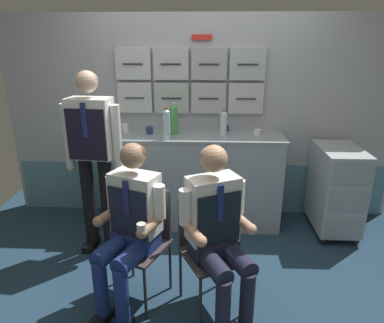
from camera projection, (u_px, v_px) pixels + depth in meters
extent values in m
cube|color=#1F374C|center=(197.00, 288.00, 2.83)|extent=(4.80, 4.80, 0.04)
cube|color=#B2B5BF|center=(201.00, 119.00, 3.77)|extent=(4.20, 0.06, 2.15)
cube|color=#5B8EA3|center=(200.00, 187.00, 4.00)|extent=(4.12, 0.01, 0.58)
cube|color=silver|center=(135.00, 97.00, 3.66)|extent=(0.36, 0.06, 0.31)
cylinder|color=#20272E|center=(134.00, 98.00, 3.63)|extent=(0.20, 0.01, 0.01)
cube|color=#AEB7B3|center=(172.00, 98.00, 3.65)|extent=(0.36, 0.06, 0.31)
cylinder|color=black|center=(171.00, 98.00, 3.61)|extent=(0.20, 0.01, 0.01)
cube|color=#BAB8C2|center=(209.00, 98.00, 3.63)|extent=(0.36, 0.06, 0.31)
cylinder|color=black|center=(209.00, 99.00, 3.60)|extent=(0.20, 0.01, 0.01)
cube|color=silver|center=(246.00, 98.00, 3.62)|extent=(0.36, 0.06, 0.31)
cylinder|color=#1E2B21|center=(246.00, 99.00, 3.58)|extent=(0.20, 0.01, 0.01)
cube|color=silver|center=(133.00, 64.00, 3.55)|extent=(0.36, 0.06, 0.31)
cylinder|color=black|center=(133.00, 64.00, 3.52)|extent=(0.20, 0.01, 0.01)
cube|color=silver|center=(171.00, 64.00, 3.54)|extent=(0.36, 0.06, 0.31)
cylinder|color=black|center=(171.00, 64.00, 3.50)|extent=(0.20, 0.01, 0.01)
cube|color=#B1AEBB|center=(209.00, 64.00, 3.52)|extent=(0.36, 0.06, 0.31)
cylinder|color=#20282D|center=(209.00, 64.00, 3.48)|extent=(0.20, 0.01, 0.01)
cube|color=#B5BEC2|center=(247.00, 64.00, 3.50)|extent=(0.36, 0.06, 0.31)
cylinder|color=#232A2B|center=(248.00, 64.00, 3.47)|extent=(0.20, 0.01, 0.01)
cube|color=red|center=(202.00, 37.00, 3.45)|extent=(0.20, 0.02, 0.05)
cube|color=#95A2A7|center=(193.00, 181.00, 3.70)|extent=(1.79, 0.52, 0.95)
cube|color=gray|center=(193.00, 136.00, 3.54)|extent=(1.83, 0.53, 0.03)
sphere|color=black|center=(323.00, 241.00, 3.40)|extent=(0.07, 0.07, 0.07)
sphere|color=black|center=(355.00, 241.00, 3.39)|extent=(0.07, 0.07, 0.07)
sphere|color=black|center=(308.00, 214.00, 3.92)|extent=(0.07, 0.07, 0.07)
sphere|color=black|center=(336.00, 215.00, 3.91)|extent=(0.07, 0.07, 0.07)
cube|color=#ABB5B9|center=(336.00, 188.00, 3.51)|extent=(0.40, 0.64, 0.83)
cube|color=#96A1A5|center=(344.00, 228.00, 3.29)|extent=(0.35, 0.01, 0.22)
cube|color=#96A1A5|center=(348.00, 202.00, 3.20)|extent=(0.35, 0.01, 0.22)
cube|color=#96A1A5|center=(352.00, 174.00, 3.11)|extent=(0.35, 0.01, 0.22)
cylinder|color=#28282D|center=(353.00, 161.00, 3.10)|extent=(0.32, 0.02, 0.02)
cylinder|color=#2D2D33|center=(104.00, 280.00, 2.58)|extent=(0.02, 0.02, 0.43)
cylinder|color=#2D2D33|center=(145.00, 294.00, 2.43)|extent=(0.02, 0.02, 0.43)
cylinder|color=#2D2D33|center=(132.00, 254.00, 2.88)|extent=(0.02, 0.02, 0.43)
cylinder|color=#2D2D33|center=(170.00, 266.00, 2.74)|extent=(0.02, 0.02, 0.43)
cube|color=#3D3234|center=(137.00, 247.00, 2.58)|extent=(0.52, 0.52, 0.02)
cube|color=#3D3234|center=(149.00, 211.00, 2.67)|extent=(0.35, 0.17, 0.40)
cylinder|color=#2D2D33|center=(129.00, 207.00, 2.74)|extent=(0.02, 0.02, 0.40)
cylinder|color=#2D2D33|center=(169.00, 216.00, 2.59)|extent=(0.02, 0.02, 0.40)
cube|color=black|center=(100.00, 320.00, 2.44)|extent=(0.17, 0.24, 0.06)
cylinder|color=navy|center=(101.00, 289.00, 2.40)|extent=(0.10, 0.10, 0.42)
cylinder|color=navy|center=(122.00, 296.00, 2.33)|extent=(0.10, 0.10, 0.42)
cylinder|color=navy|center=(113.00, 248.00, 2.46)|extent=(0.26, 0.38, 0.13)
cylinder|color=navy|center=(134.00, 255.00, 2.39)|extent=(0.26, 0.38, 0.13)
cube|color=navy|center=(136.00, 239.00, 2.56)|extent=(0.37, 0.31, 0.12)
cube|color=white|center=(136.00, 203.00, 2.48)|extent=(0.38, 0.30, 0.45)
cube|color=#1A1F37|center=(128.00, 213.00, 2.41)|extent=(0.29, 0.13, 0.36)
cube|color=navy|center=(126.00, 198.00, 2.36)|extent=(0.04, 0.02, 0.25)
cylinder|color=white|center=(112.00, 192.00, 2.55)|extent=(0.08, 0.08, 0.24)
cylinder|color=#9E775B|center=(107.00, 215.00, 2.50)|extent=(0.15, 0.23, 0.07)
sphere|color=#9E775B|center=(98.00, 222.00, 2.41)|extent=(0.08, 0.08, 0.08)
cylinder|color=white|center=(159.00, 202.00, 2.38)|extent=(0.08, 0.08, 0.24)
cylinder|color=#9E775B|center=(150.00, 226.00, 2.35)|extent=(0.15, 0.23, 0.07)
sphere|color=#9E775B|center=(142.00, 233.00, 2.27)|extent=(0.08, 0.08, 0.08)
cylinder|color=silver|center=(141.00, 228.00, 2.25)|extent=(0.06, 0.06, 0.06)
sphere|color=#9E775B|center=(133.00, 156.00, 2.36)|extent=(0.18, 0.18, 0.18)
ellipsoid|color=brown|center=(134.00, 153.00, 2.37)|extent=(0.22, 0.22, 0.12)
cylinder|color=#2D2D33|center=(200.00, 304.00, 2.34)|extent=(0.02, 0.02, 0.43)
cylinder|color=#2D2D33|center=(246.00, 289.00, 2.48)|extent=(0.02, 0.02, 0.43)
cylinder|color=#2D2D33|center=(181.00, 273.00, 2.65)|extent=(0.02, 0.02, 0.43)
cylinder|color=#2D2D33|center=(222.00, 262.00, 2.79)|extent=(0.02, 0.02, 0.43)
cube|color=#3D3234|center=(213.00, 255.00, 2.49)|extent=(0.54, 0.54, 0.02)
cube|color=#3D3234|center=(202.00, 217.00, 2.58)|extent=(0.34, 0.19, 0.40)
cylinder|color=#2D2D33|center=(180.00, 222.00, 2.51)|extent=(0.02, 0.02, 0.40)
cylinder|color=#2D2D33|center=(224.00, 213.00, 2.64)|extent=(0.02, 0.02, 0.40)
cylinder|color=#1F2036|center=(223.00, 308.00, 2.23)|extent=(0.10, 0.10, 0.42)
cylinder|color=#1F2036|center=(247.00, 300.00, 2.30)|extent=(0.10, 0.10, 0.42)
cylinder|color=#1F2036|center=(212.00, 263.00, 2.29)|extent=(0.28, 0.38, 0.13)
cylinder|color=#1F2036|center=(236.00, 257.00, 2.36)|extent=(0.28, 0.38, 0.13)
cube|color=#1F2036|center=(213.00, 246.00, 2.47)|extent=(0.38, 0.32, 0.12)
cube|color=white|center=(213.00, 208.00, 2.39)|extent=(0.39, 0.32, 0.46)
cube|color=black|center=(219.00, 220.00, 2.31)|extent=(0.29, 0.15, 0.37)
cube|color=navy|center=(220.00, 204.00, 2.27)|extent=(0.04, 0.03, 0.26)
cylinder|color=white|center=(185.00, 207.00, 2.29)|extent=(0.08, 0.08, 0.25)
cylinder|color=tan|center=(194.00, 233.00, 2.26)|extent=(0.16, 0.24, 0.07)
sphere|color=tan|center=(201.00, 241.00, 2.17)|extent=(0.08, 0.08, 0.08)
cylinder|color=white|center=(239.00, 197.00, 2.45)|extent=(0.08, 0.08, 0.25)
cylinder|color=tan|center=(243.00, 222.00, 2.40)|extent=(0.16, 0.24, 0.07)
sphere|color=tan|center=(251.00, 229.00, 2.31)|extent=(0.08, 0.08, 0.08)
sphere|color=tan|center=(214.00, 159.00, 2.27)|extent=(0.18, 0.18, 0.18)
ellipsoid|color=gray|center=(213.00, 156.00, 2.27)|extent=(0.23, 0.23, 0.13)
cube|color=black|center=(91.00, 244.00, 3.35)|extent=(0.11, 0.25, 0.06)
cube|color=black|center=(111.00, 246.00, 3.32)|extent=(0.11, 0.25, 0.06)
cylinder|color=black|center=(89.00, 200.00, 3.23)|extent=(0.12, 0.12, 0.85)
cylinder|color=black|center=(108.00, 201.00, 3.20)|extent=(0.12, 0.12, 0.85)
cube|color=white|center=(91.00, 128.00, 2.99)|extent=(0.39, 0.25, 0.52)
cube|color=black|center=(86.00, 135.00, 2.90)|extent=(0.34, 0.05, 0.44)
cube|color=navy|center=(84.00, 121.00, 2.85)|extent=(0.04, 0.01, 0.29)
cylinder|color=white|center=(68.00, 136.00, 3.05)|extent=(0.08, 0.08, 0.58)
sphere|color=#D7AE91|center=(72.00, 168.00, 3.14)|extent=(0.08, 0.08, 0.08)
cylinder|color=white|center=(117.00, 138.00, 2.98)|extent=(0.08, 0.08, 0.58)
sphere|color=#D7AE91|center=(119.00, 170.00, 3.08)|extent=(0.08, 0.08, 0.08)
sphere|color=#D7AE91|center=(87.00, 82.00, 2.86)|extent=(0.18, 0.18, 0.18)
ellipsoid|color=gray|center=(87.00, 79.00, 2.87)|extent=(0.20, 0.18, 0.13)
cylinder|color=#489C51|center=(174.00, 121.00, 3.51)|extent=(0.07, 0.07, 0.28)
cone|color=#489C51|center=(174.00, 106.00, 3.46)|extent=(0.07, 0.07, 0.02)
cylinder|color=silver|center=(174.00, 103.00, 3.45)|extent=(0.03, 0.03, 0.02)
cylinder|color=silver|center=(167.00, 126.00, 3.33)|extent=(0.07, 0.07, 0.27)
cone|color=silver|center=(166.00, 110.00, 3.28)|extent=(0.07, 0.07, 0.02)
cylinder|color=red|center=(166.00, 108.00, 3.27)|extent=(0.03, 0.03, 0.02)
cylinder|color=silver|center=(223.00, 124.00, 3.47)|extent=(0.06, 0.06, 0.22)
cone|color=silver|center=(224.00, 112.00, 3.43)|extent=(0.06, 0.06, 0.02)
cylinder|color=blue|center=(224.00, 110.00, 3.43)|extent=(0.03, 0.03, 0.02)
cylinder|color=white|center=(125.00, 128.00, 3.61)|extent=(0.07, 0.07, 0.09)
cylinder|color=#382114|center=(125.00, 124.00, 3.60)|extent=(0.06, 0.06, 0.01)
cylinder|color=white|center=(258.00, 132.00, 3.51)|extent=(0.07, 0.07, 0.06)
cylinder|color=#382114|center=(258.00, 130.00, 3.51)|extent=(0.06, 0.06, 0.01)
cylinder|color=navy|center=(225.00, 128.00, 3.67)|extent=(0.07, 0.07, 0.06)
cylinder|color=#382114|center=(225.00, 126.00, 3.67)|extent=(0.06, 0.06, 0.01)
cylinder|color=navy|center=(149.00, 130.00, 3.55)|extent=(0.07, 0.07, 0.08)
cylinder|color=#382114|center=(149.00, 127.00, 3.54)|extent=(0.06, 0.06, 0.01)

